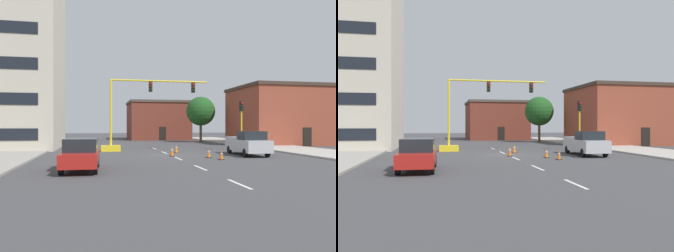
# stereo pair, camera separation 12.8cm
# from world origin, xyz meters

# --- Properties ---
(ground_plane) EXTENTS (160.00, 160.00, 0.00)m
(ground_plane) POSITION_xyz_m (0.00, 0.00, 0.00)
(ground_plane) COLOR #424244
(sidewalk_left) EXTENTS (6.00, 56.00, 0.14)m
(sidewalk_left) POSITION_xyz_m (-13.30, 8.00, 0.07)
(sidewalk_left) COLOR #9E998E
(sidewalk_left) RESTS_ON ground_plane
(sidewalk_right) EXTENTS (6.00, 56.00, 0.14)m
(sidewalk_right) POSITION_xyz_m (13.30, 8.00, 0.07)
(sidewalk_right) COLOR #B2ADA3
(sidewalk_right) RESTS_ON ground_plane
(lane_stripe_seg_0) EXTENTS (0.16, 2.40, 0.01)m
(lane_stripe_seg_0) POSITION_xyz_m (0.00, -14.00, 0.00)
(lane_stripe_seg_0) COLOR silver
(lane_stripe_seg_0) RESTS_ON ground_plane
(lane_stripe_seg_1) EXTENTS (0.16, 2.40, 0.01)m
(lane_stripe_seg_1) POSITION_xyz_m (0.00, -8.50, 0.00)
(lane_stripe_seg_1) COLOR silver
(lane_stripe_seg_1) RESTS_ON ground_plane
(lane_stripe_seg_2) EXTENTS (0.16, 2.40, 0.01)m
(lane_stripe_seg_2) POSITION_xyz_m (0.00, -3.00, 0.00)
(lane_stripe_seg_2) COLOR silver
(lane_stripe_seg_2) RESTS_ON ground_plane
(lane_stripe_seg_3) EXTENTS (0.16, 2.40, 0.01)m
(lane_stripe_seg_3) POSITION_xyz_m (0.00, 2.50, 0.00)
(lane_stripe_seg_3) COLOR silver
(lane_stripe_seg_3) RESTS_ON ground_plane
(lane_stripe_seg_4) EXTENTS (0.16, 2.40, 0.01)m
(lane_stripe_seg_4) POSITION_xyz_m (0.00, 8.00, 0.00)
(lane_stripe_seg_4) COLOR silver
(lane_stripe_seg_4) RESTS_ON ground_plane
(building_brick_center) EXTENTS (10.29, 10.17, 6.58)m
(building_brick_center) POSITION_xyz_m (4.33, 31.16, 3.30)
(building_brick_center) COLOR brown
(building_brick_center) RESTS_ON ground_plane
(building_row_right) EXTENTS (12.42, 10.68, 7.51)m
(building_row_right) POSITION_xyz_m (18.04, 13.20, 3.76)
(building_row_right) COLOR brown
(building_row_right) RESTS_ON ground_plane
(traffic_signal_gantry) EXTENTS (10.39, 1.20, 6.83)m
(traffic_signal_gantry) POSITION_xyz_m (-3.24, 5.05, 2.32)
(traffic_signal_gantry) COLOR yellow
(traffic_signal_gantry) RESTS_ON ground_plane
(traffic_light_pole_right) EXTENTS (0.32, 0.47, 4.80)m
(traffic_light_pole_right) POSITION_xyz_m (7.85, 3.45, 3.53)
(traffic_light_pole_right) COLOR yellow
(traffic_light_pole_right) RESTS_ON ground_plane
(tree_right_far) EXTENTS (4.19, 4.19, 6.58)m
(tree_right_far) POSITION_xyz_m (8.67, 19.53, 4.47)
(tree_right_far) COLOR brown
(tree_right_far) RESTS_ON ground_plane
(pickup_truck_silver) EXTENTS (2.26, 5.49, 1.99)m
(pickup_truck_silver) POSITION_xyz_m (6.22, -1.41, 0.97)
(pickup_truck_silver) COLOR #BCBCC1
(pickup_truck_silver) RESTS_ON ground_plane
(sedan_red_near_left) EXTENTS (1.97, 4.55, 1.74)m
(sedan_red_near_left) POSITION_xyz_m (-6.70, -8.40, 0.89)
(sedan_red_near_left) COLOR #B21E19
(sedan_red_near_left) RESTS_ON ground_plane
(traffic_cone_roadside_a) EXTENTS (0.36, 0.36, 0.78)m
(traffic_cone_roadside_a) POSITION_xyz_m (-0.08, -1.09, 0.38)
(traffic_cone_roadside_a) COLOR black
(traffic_cone_roadside_a) RESTS_ON ground_plane
(traffic_cone_roadside_b) EXTENTS (0.36, 0.36, 0.70)m
(traffic_cone_roadside_b) POSITION_xyz_m (2.41, -2.82, 0.34)
(traffic_cone_roadside_b) COLOR black
(traffic_cone_roadside_b) RESTS_ON ground_plane
(traffic_cone_roadside_c) EXTENTS (0.36, 0.36, 0.67)m
(traffic_cone_roadside_c) POSITION_xyz_m (2.82, -4.41, 0.33)
(traffic_cone_roadside_c) COLOR black
(traffic_cone_roadside_c) RESTS_ON ground_plane
(traffic_cone_roadside_d) EXTENTS (0.36, 0.36, 0.74)m
(traffic_cone_roadside_d) POSITION_xyz_m (0.99, 1.91, 0.37)
(traffic_cone_roadside_d) COLOR black
(traffic_cone_roadside_d) RESTS_ON ground_plane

